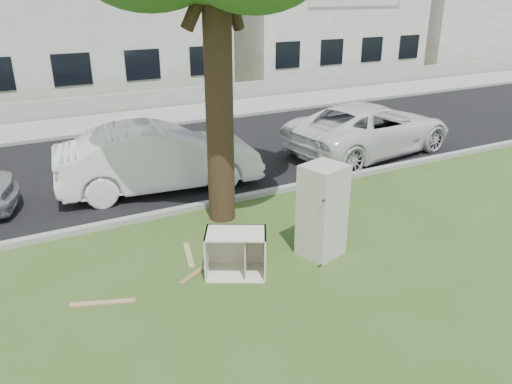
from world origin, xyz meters
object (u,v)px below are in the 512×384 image
fridge (322,211)px  cabinet (236,253)px  car_center (159,157)px  car_right (370,128)px

fridge → cabinet: size_ratio=1.69×
cabinet → car_center: bearing=116.8°
cabinet → car_right: size_ratio=0.19×
car_center → car_right: (6.23, -0.11, -0.05)m
fridge → car_right: (4.68, 4.31, -0.11)m
fridge → car_center: 4.69m
car_center → car_right: 6.23m
car_right → cabinet: bearing=116.1°
cabinet → car_center: car_center is taller
cabinet → car_center: size_ratio=0.21×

